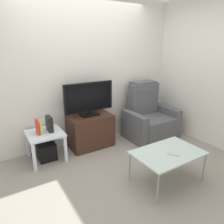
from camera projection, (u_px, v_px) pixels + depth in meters
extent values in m
plane|color=gray|center=(118.00, 166.00, 3.22)|extent=(6.40, 6.40, 0.00)
cube|color=silver|center=(84.00, 73.00, 3.73)|extent=(6.40, 0.06, 2.60)
cube|color=silver|center=(206.00, 72.00, 3.76)|extent=(0.06, 4.48, 2.60)
cube|color=#3D2319|center=(91.00, 131.00, 3.78)|extent=(0.77, 0.48, 0.58)
cube|color=black|center=(96.00, 129.00, 3.56)|extent=(0.70, 0.02, 0.02)
cube|color=black|center=(95.00, 126.00, 3.59)|extent=(0.34, 0.11, 0.04)
cube|color=black|center=(90.00, 115.00, 3.70)|extent=(0.32, 0.20, 0.03)
cube|color=black|center=(89.00, 112.00, 3.69)|extent=(0.06, 0.04, 0.05)
cube|color=black|center=(89.00, 97.00, 3.60)|extent=(0.90, 0.05, 0.51)
cube|color=black|center=(90.00, 97.00, 3.58)|extent=(0.83, 0.01, 0.46)
cube|color=#515156|center=(151.00, 127.00, 4.18)|extent=(0.70, 0.72, 0.42)
cube|color=#515156|center=(143.00, 99.00, 4.24)|extent=(0.64, 0.20, 0.62)
cube|color=#515156|center=(143.00, 86.00, 4.18)|extent=(0.50, 0.26, 0.20)
cube|color=#515156|center=(134.00, 128.00, 3.95)|extent=(0.14, 0.68, 0.56)
cube|color=#515156|center=(166.00, 120.00, 4.37)|extent=(0.14, 0.68, 0.56)
cube|color=silver|center=(45.00, 133.00, 3.28)|extent=(0.54, 0.54, 0.04)
cube|color=silver|center=(34.00, 157.00, 3.04)|extent=(0.04, 0.04, 0.43)
cube|color=silver|center=(66.00, 149.00, 3.28)|extent=(0.04, 0.04, 0.43)
cube|color=silver|center=(28.00, 145.00, 3.43)|extent=(0.04, 0.04, 0.43)
cube|color=silver|center=(56.00, 138.00, 3.66)|extent=(0.04, 0.04, 0.43)
cube|color=black|center=(47.00, 151.00, 3.38)|extent=(0.27, 0.27, 0.27)
cube|color=red|center=(37.00, 127.00, 3.17)|extent=(0.03, 0.14, 0.24)
cube|color=gold|center=(40.00, 128.00, 3.20)|extent=(0.03, 0.14, 0.19)
cube|color=black|center=(49.00, 124.00, 3.29)|extent=(0.07, 0.20, 0.24)
cube|color=#B2C6C1|center=(168.00, 153.00, 2.75)|extent=(0.90, 0.60, 0.02)
cylinder|color=gray|center=(158.00, 189.00, 2.39)|extent=(0.02, 0.02, 0.42)
cylinder|color=gray|center=(204.00, 167.00, 2.81)|extent=(0.02, 0.02, 0.42)
cylinder|color=gray|center=(130.00, 167.00, 2.83)|extent=(0.02, 0.02, 0.42)
cylinder|color=gray|center=(173.00, 151.00, 3.25)|extent=(0.02, 0.02, 0.42)
cube|color=#B7B7BC|center=(173.00, 154.00, 2.69)|extent=(0.15, 0.16, 0.01)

